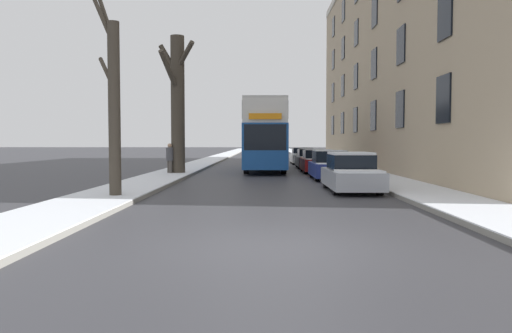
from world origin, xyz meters
name	(u,v)px	position (x,y,z in m)	size (l,w,h in m)	color
ground_plane	(279,247)	(0.00, 0.00, 0.00)	(320.00, 320.00, 0.00)	#38383D
sidewalk_left	(222,156)	(-5.30, 53.00, 0.08)	(2.41, 130.00, 0.16)	gray
sidewalk_right	(308,156)	(5.30, 53.00, 0.08)	(2.41, 130.00, 0.16)	gray
terrace_facade_right	(433,52)	(11.00, 24.86, 7.81)	(9.10, 40.16, 15.62)	tan
bare_tree_left_0	(113,98)	(-5.03, 7.15, 3.23)	(1.39, 2.77, 7.42)	#423A30
bare_tree_left_1	(177,102)	(-4.92, 18.52, 4.00)	(2.16, 2.20, 7.58)	#423A30
double_decker_bus	(265,133)	(-0.15, 23.49, 2.44)	(2.52, 11.54, 4.31)	#194C99
parked_car_0	(351,173)	(3.01, 9.89, 0.67)	(1.75, 4.31, 1.46)	#9EA3AD
parked_car_1	(330,166)	(3.01, 15.85, 0.66)	(1.75, 4.05, 1.44)	navy
parked_car_2	(318,162)	(3.01, 21.16, 0.65)	(1.86, 4.20, 1.40)	maroon
parked_car_3	(310,159)	(3.01, 26.27, 0.64)	(1.81, 4.22, 1.38)	black
parked_car_4	(303,156)	(3.01, 32.50, 0.65)	(1.86, 4.14, 1.39)	silver
pedestrian_left_sidewalk	(170,158)	(-5.32, 18.27, 0.97)	(0.38, 0.38, 1.76)	#4C4742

